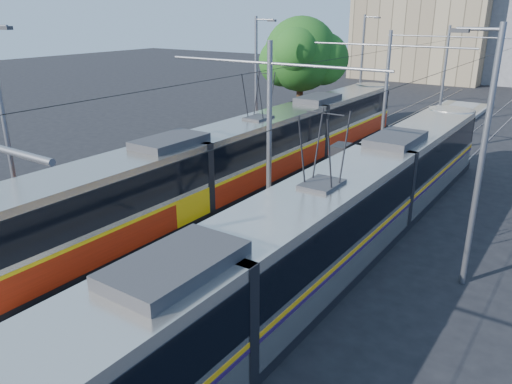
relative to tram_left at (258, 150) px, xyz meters
The scene contains 12 objects.
ground 13.17m from the tram_left, 73.99° to the right, with size 160.00×160.00×0.00m, color black.
platform 5.93m from the tram_left, 51.03° to the left, with size 4.00×50.00×0.30m, color gray.
tactile_strip_left 5.14m from the tram_left, 64.21° to the left, with size 0.70×50.00×0.01m, color gray.
tactile_strip_right 6.88m from the tram_left, 41.39° to the left, with size 0.70×50.00×0.01m, color gray.
rails 5.97m from the tram_left, 51.03° to the left, with size 8.71×70.00×0.03m.
tram_left is the anchor object (origin of this frame).
tram_right 10.14m from the tram_left, 44.75° to the right, with size 2.43×31.95×5.50m.
catenary 4.84m from the tram_left, 24.02° to the left, with size 9.20×70.00×7.00m.
street_lamps 9.51m from the tram_left, 66.92° to the left, with size 15.18×38.22×8.00m.
shelter 4.83m from the tram_left, ahead, with size 0.77×1.19×2.54m.
tree 11.94m from the tram_left, 107.55° to the left, with size 5.51×5.09×8.00m.
building_left 48.10m from the tram_left, 97.68° to the left, with size 16.32×12.24×12.51m.
Camera 1 is at (10.05, -7.44, 8.27)m, focal length 35.00 mm.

